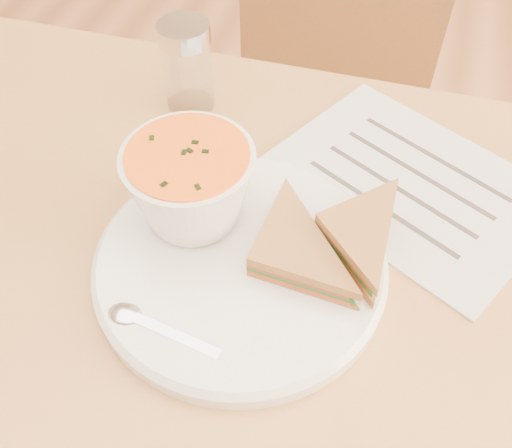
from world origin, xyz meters
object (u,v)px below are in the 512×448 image
(condiment_shaker, at_px, (187,66))
(chair_far, at_px, (308,160))
(plate, at_px, (240,265))
(soup_bowl, at_px, (191,188))
(dining_table, at_px, (228,416))

(condiment_shaker, bearing_deg, chair_far, 67.14)
(chair_far, xyz_separation_m, plate, (0.02, -0.50, 0.33))
(soup_bowl, height_order, condiment_shaker, condiment_shaker)
(dining_table, height_order, soup_bowl, soup_bowl)
(chair_far, bearing_deg, dining_table, 91.92)
(chair_far, relative_size, soup_bowl, 6.89)
(chair_far, height_order, soup_bowl, chair_far)
(plate, bearing_deg, chair_far, 92.46)
(dining_table, height_order, plate, plate)
(plate, bearing_deg, condiment_shaker, 120.60)
(chair_far, height_order, condiment_shaker, chair_far)
(chair_far, bearing_deg, soup_bowl, 87.43)
(dining_table, xyz_separation_m, soup_bowl, (-0.04, 0.05, 0.43))
(dining_table, relative_size, soup_bowl, 7.99)
(plate, distance_m, condiment_shaker, 0.27)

